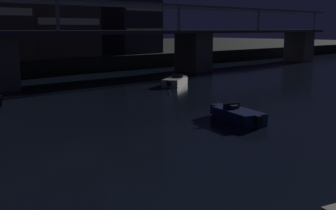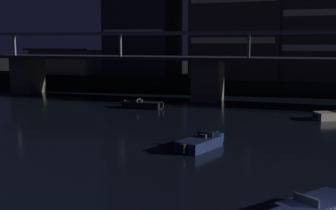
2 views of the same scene
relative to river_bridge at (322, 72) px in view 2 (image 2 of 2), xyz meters
name	(u,v)px [view 2 (image 2 of 2)]	position (x,y,z in m)	size (l,w,h in m)	color
far_riverbank	(320,72)	(0.00, 48.01, -3.18)	(240.00, 80.00, 2.20)	black
river_bridge	(322,72)	(0.00, 0.00, 0.00)	(94.16, 6.40, 9.38)	#605B51
waterfront_pavilion	(66,62)	(-44.71, 11.91, 0.16)	(12.40, 7.40, 4.70)	#B2AD9E
speedboat_near_center	(201,143)	(-8.63, -26.44, -3.87)	(2.87, 5.16, 1.16)	#19234C
speedboat_near_right	(143,105)	(-20.36, -9.41, -3.87)	(5.21, 1.95, 1.16)	black
speedboat_mid_left	(336,116)	(1.49, -9.93, -3.87)	(4.89, 3.52, 1.16)	beige
speedboat_mid_center	(314,209)	(-0.43, -37.24, -3.87)	(3.94, 4.72, 1.16)	#19234C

